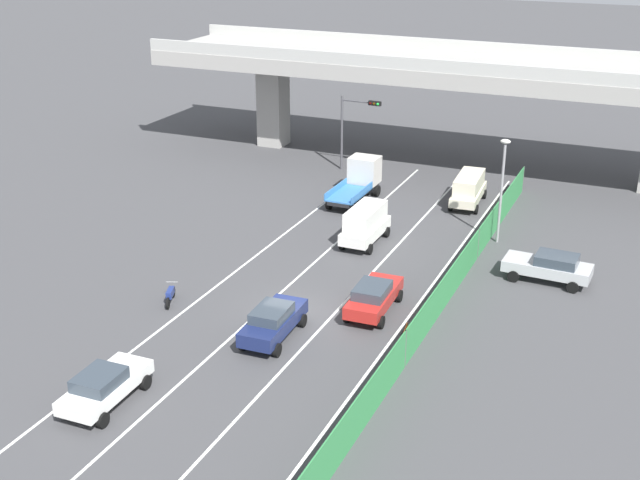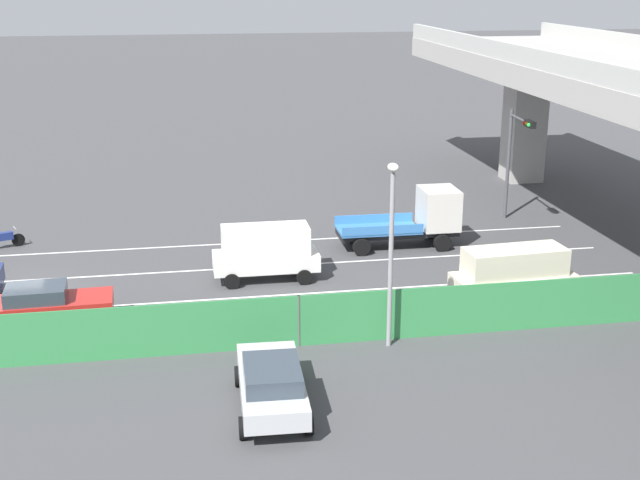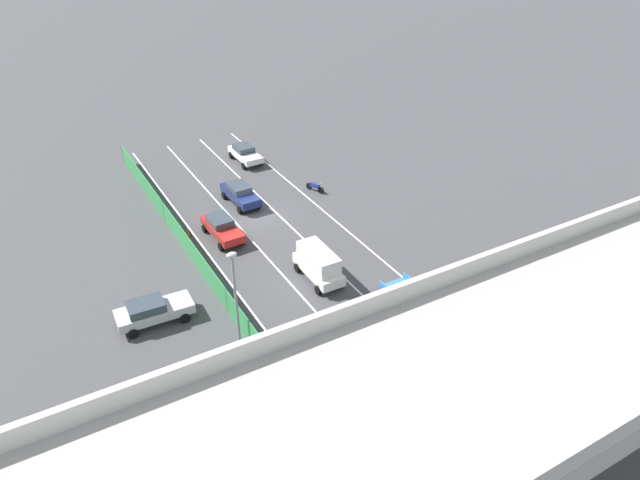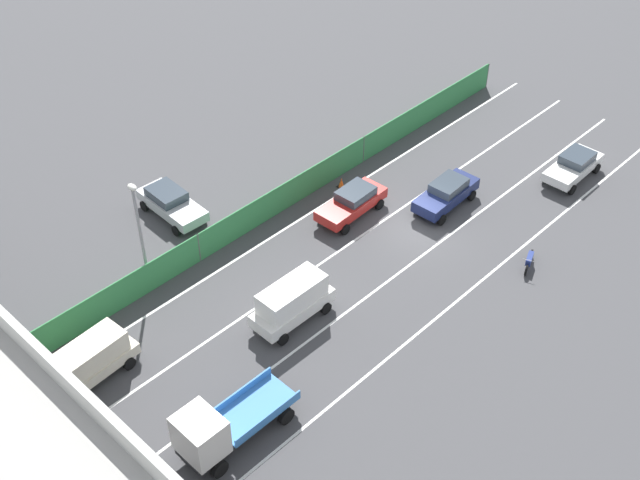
# 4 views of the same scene
# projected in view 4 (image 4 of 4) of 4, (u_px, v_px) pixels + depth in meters

# --- Properties ---
(ground_plane) EXTENTS (300.00, 300.00, 0.00)m
(ground_plane) POSITION_uv_depth(u_px,v_px,m) (417.00, 227.00, 47.28)
(ground_plane) COLOR #424244
(lane_line_left_edge) EXTENTS (0.14, 43.74, 0.01)m
(lane_line_left_edge) POSITION_uv_depth(u_px,v_px,m) (450.00, 307.00, 42.31)
(lane_line_left_edge) COLOR silver
(lane_line_left_edge) RESTS_ON ground
(lane_line_mid_left) EXTENTS (0.14, 43.74, 0.01)m
(lane_line_mid_left) POSITION_uv_depth(u_px,v_px,m) (397.00, 274.00, 44.20)
(lane_line_mid_left) COLOR silver
(lane_line_mid_left) RESTS_ON ground
(lane_line_mid_right) EXTENTS (0.14, 43.74, 0.01)m
(lane_line_mid_right) POSITION_uv_depth(u_px,v_px,m) (349.00, 244.00, 46.09)
(lane_line_mid_right) COLOR silver
(lane_line_mid_right) RESTS_ON ground
(lane_line_right_edge) EXTENTS (0.14, 43.74, 0.01)m
(lane_line_right_edge) POSITION_uv_depth(u_px,v_px,m) (304.00, 217.00, 47.98)
(lane_line_right_edge) COLOR silver
(lane_line_right_edge) RESTS_ON ground
(green_fence) EXTENTS (0.10, 39.84, 1.86)m
(green_fence) POSITION_uv_depth(u_px,v_px,m) (287.00, 195.00, 48.10)
(green_fence) COLOR #338447
(green_fence) RESTS_ON ground
(car_van_white) EXTENTS (1.97, 4.40, 2.31)m
(car_van_white) POSITION_uv_depth(u_px,v_px,m) (292.00, 301.00, 40.79)
(car_van_white) COLOR silver
(car_van_white) RESTS_ON ground
(car_sedan_navy) EXTENTS (2.10, 4.61, 1.66)m
(car_sedan_navy) POSITION_uv_depth(u_px,v_px,m) (446.00, 193.00, 48.24)
(car_sedan_navy) COLOR navy
(car_sedan_navy) RESTS_ON ground
(car_sedan_red) EXTENTS (2.12, 4.65, 1.61)m
(car_sedan_red) POSITION_uv_depth(u_px,v_px,m) (352.00, 202.00, 47.63)
(car_sedan_red) COLOR red
(car_sedan_red) RESTS_ON ground
(car_van_cream) EXTENTS (2.20, 4.94, 2.12)m
(car_van_cream) POSITION_uv_depth(u_px,v_px,m) (86.00, 362.00, 37.83)
(car_van_cream) COLOR beige
(car_van_cream) RESTS_ON ground
(car_sedan_white) EXTENTS (2.10, 4.45, 1.57)m
(car_sedan_white) POSITION_uv_depth(u_px,v_px,m) (574.00, 165.00, 50.51)
(car_sedan_white) COLOR white
(car_sedan_white) RESTS_ON ground
(flatbed_truck_blue) EXTENTS (2.28, 5.63, 2.73)m
(flatbed_truck_blue) POSITION_uv_depth(u_px,v_px,m) (217.00, 429.00, 34.72)
(flatbed_truck_blue) COLOR black
(flatbed_truck_blue) RESTS_ON ground
(motorcycle) EXTENTS (0.90, 1.85, 0.93)m
(motorcycle) POSITION_uv_depth(u_px,v_px,m) (529.00, 260.00, 44.38)
(motorcycle) COLOR black
(motorcycle) RESTS_ON ground
(parked_wagon_silver) EXTENTS (4.71, 2.20, 1.61)m
(parked_wagon_silver) POSITION_uv_depth(u_px,v_px,m) (171.00, 202.00, 47.57)
(parked_wagon_silver) COLOR #B2B5B7
(parked_wagon_silver) RESTS_ON ground
(street_lamp) EXTENTS (0.60, 0.36, 6.44)m
(street_lamp) POSITION_uv_depth(u_px,v_px,m) (139.00, 225.00, 41.09)
(street_lamp) COLOR gray
(street_lamp) RESTS_ON ground
(traffic_cone) EXTENTS (0.47, 0.47, 0.65)m
(traffic_cone) POSITION_uv_depth(u_px,v_px,m) (341.00, 183.00, 50.06)
(traffic_cone) COLOR orange
(traffic_cone) RESTS_ON ground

